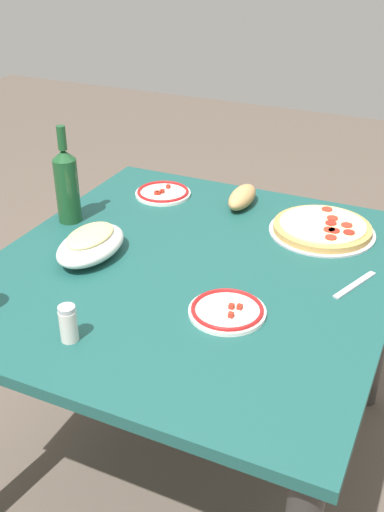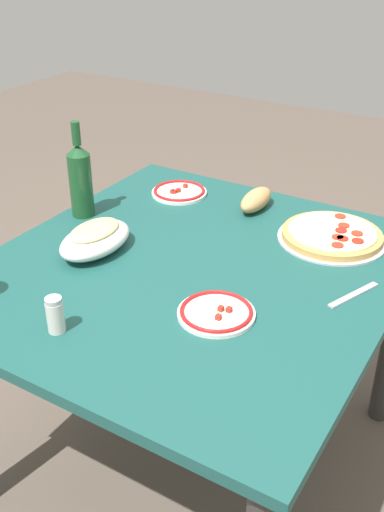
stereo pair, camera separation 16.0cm
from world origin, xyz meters
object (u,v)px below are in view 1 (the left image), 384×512
(dining_table, at_px, (192,302))
(side_plate_near, at_px, (227,311))
(bread_loaf, at_px, (242,197))
(baked_pasta_dish, at_px, (91,243))
(side_plate_far, at_px, (163,193))
(wine_bottle, at_px, (67,184))
(spice_shaker, at_px, (68,324))
(pepperoni_pizza, at_px, (322,228))

(dining_table, relative_size, side_plate_near, 6.13)
(bread_loaf, bearing_deg, baked_pasta_dish, 151.67)
(dining_table, distance_m, bread_loaf, 0.43)
(side_plate_near, bearing_deg, dining_table, 45.17)
(side_plate_near, xyz_separation_m, bread_loaf, (0.58, 0.18, 0.02))
(side_plate_near, height_order, side_plate_far, same)
(baked_pasta_dish, relative_size, bread_loaf, 1.44)
(bread_loaf, bearing_deg, wine_bottle, 125.63)
(side_plate_near, relative_size, spice_shaker, 2.11)
(side_plate_far, height_order, spice_shaker, spice_shaker)
(side_plate_far, bearing_deg, bread_loaf, -84.04)
(side_plate_near, relative_size, side_plate_far, 1.00)
(wine_bottle, relative_size, bread_loaf, 1.78)
(side_plate_far, distance_m, bread_loaf, 0.27)
(baked_pasta_dish, bearing_deg, pepperoni_pizza, -53.06)
(dining_table, xyz_separation_m, pepperoni_pizza, (0.33, -0.27, 0.13))
(baked_pasta_dish, bearing_deg, side_plate_near, -102.62)
(dining_table, relative_size, bread_loaf, 6.76)
(pepperoni_pizza, xyz_separation_m, side_plate_far, (0.05, 0.55, -0.01))
(pepperoni_pizza, xyz_separation_m, bread_loaf, (0.07, 0.28, 0.02))
(pepperoni_pizza, distance_m, side_plate_near, 0.51)
(wine_bottle, height_order, spice_shaker, wine_bottle)
(dining_table, height_order, pepperoni_pizza, pepperoni_pizza)
(side_plate_near, bearing_deg, pepperoni_pizza, -11.14)
(pepperoni_pizza, height_order, spice_shaker, spice_shaker)
(pepperoni_pizza, bearing_deg, side_plate_near, 168.86)
(baked_pasta_dish, bearing_deg, bread_loaf, -28.33)
(dining_table, bearing_deg, pepperoni_pizza, -38.50)
(pepperoni_pizza, xyz_separation_m, baked_pasta_dish, (-0.40, 0.54, 0.03))
(pepperoni_pizza, xyz_separation_m, wine_bottle, (-0.24, 0.72, 0.10))
(pepperoni_pizza, relative_size, baked_pasta_dish, 1.29)
(bread_loaf, bearing_deg, dining_table, -178.26)
(wine_bottle, xyz_separation_m, side_plate_far, (0.29, -0.17, -0.11))
(wine_bottle, bearing_deg, spice_shaker, -145.53)
(baked_pasta_dish, height_order, side_plate_far, baked_pasta_dish)
(pepperoni_pizza, height_order, side_plate_near, pepperoni_pizza)
(wine_bottle, distance_m, side_plate_near, 0.68)
(bread_loaf, relative_size, spice_shaker, 1.91)
(side_plate_far, relative_size, bread_loaf, 1.10)
(side_plate_far, bearing_deg, wine_bottle, 149.30)
(wine_bottle, relative_size, spice_shaker, 3.40)
(pepperoni_pizza, relative_size, side_plate_near, 1.69)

